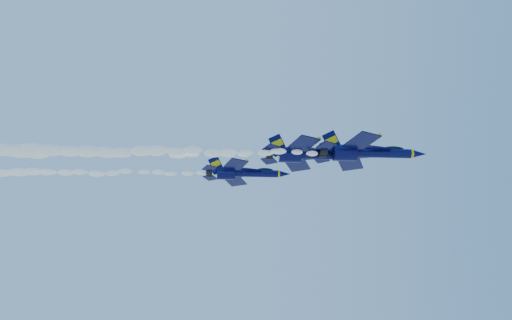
{
  "coord_description": "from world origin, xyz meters",
  "views": [
    {
      "loc": [
        -2.54,
        -77.23,
        116.86
      ],
      "look_at": [
        0.71,
        -4.48,
        151.54
      ],
      "focal_mm": 35.0,
      "sensor_mm": 36.0,
      "label": 1
    }
  ],
  "objects": [
    {
      "name": "jet_lead",
      "position": [
        17.47,
        -9.27,
        150.89
      ],
      "size": [
        16.7,
        13.7,
        6.2
      ],
      "color": "#070737"
    },
    {
      "name": "jet_second",
      "position": [
        9.03,
        -7.46,
        151.24
      ],
      "size": [
        15.9,
        13.04,
        5.91
      ],
      "color": "#070737"
    },
    {
      "name": "smoke_trail_jet_lead",
      "position": [
        -16.18,
        -9.27,
        150.43
      ],
      "size": [
        53.02,
        2.13,
        1.91
      ],
      "primitive_type": "ellipsoid",
      "color": "white"
    },
    {
      "name": "smoke_trail_jet_second",
      "position": [
        -24.27,
        -7.46,
        150.79
      ],
      "size": [
        53.02,
        2.03,
        1.82
      ],
      "primitive_type": "ellipsoid",
      "color": "white"
    },
    {
      "name": "smoke_trail_jet_third",
      "position": [
        -34.13,
        3.29,
        152.22
      ],
      "size": [
        53.02,
        1.9,
        1.71
      ],
      "primitive_type": "ellipsoid",
      "color": "white"
    },
    {
      "name": "jet_third",
      "position": [
        -1.23,
        3.29,
        152.66
      ],
      "size": [
        14.94,
        12.26,
        5.55
      ],
      "color": "#070737"
    }
  ]
}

